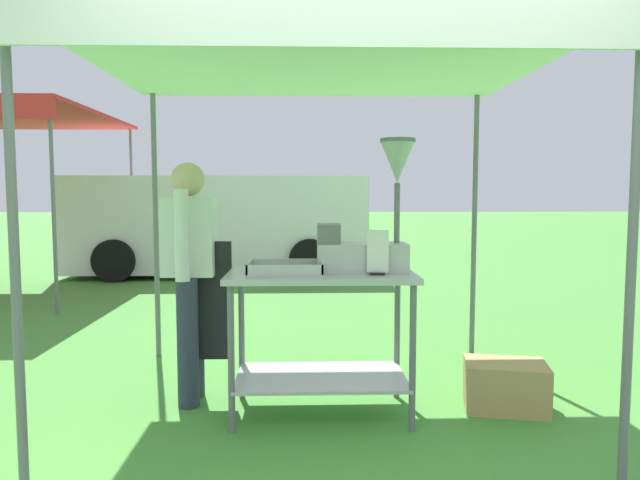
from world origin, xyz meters
name	(u,v)px	position (x,y,z in m)	size (l,w,h in m)	color
ground_plane	(323,288)	(0.00, 6.00, 0.00)	(70.00, 70.00, 0.00)	#478E38
stall_canopy	(320,64)	(-0.17, 1.22, 2.21)	(2.94, 2.59, 2.29)	slate
donut_cart	(321,312)	(-0.17, 1.12, 0.66)	(1.16, 0.66, 0.92)	#B7B7BC
donut_tray	(287,270)	(-0.38, 1.06, 0.94)	(0.46, 0.33, 0.07)	#B7B7BC
donut_fryer	(369,228)	(0.13, 1.14, 1.19)	(0.61, 0.28, 0.83)	#B7B7BC
menu_sign	(378,256)	(0.17, 0.97, 1.03)	(0.13, 0.05, 0.27)	black
vendor	(190,269)	(-1.04, 1.37, 0.90)	(0.45, 0.53, 1.61)	#2D3347
supply_crate	(506,386)	(1.04, 1.17, 0.16)	(0.58, 0.46, 0.31)	tan
van_white	(221,224)	(-1.74, 7.65, 0.88)	(5.04, 2.13, 1.69)	white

